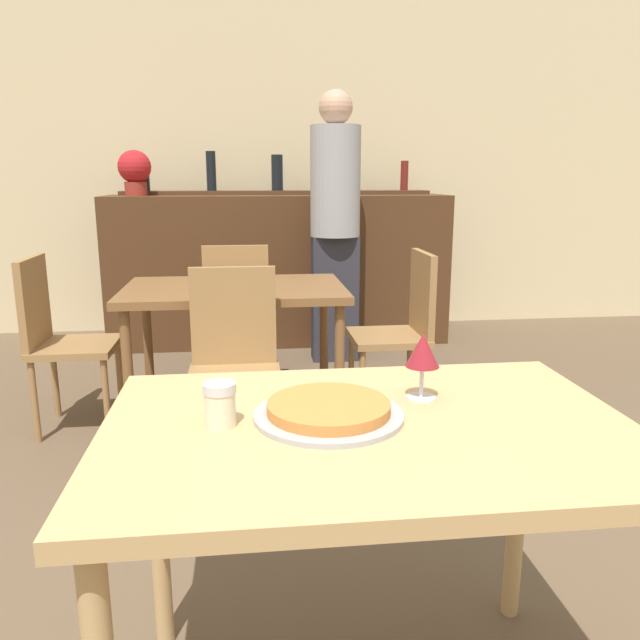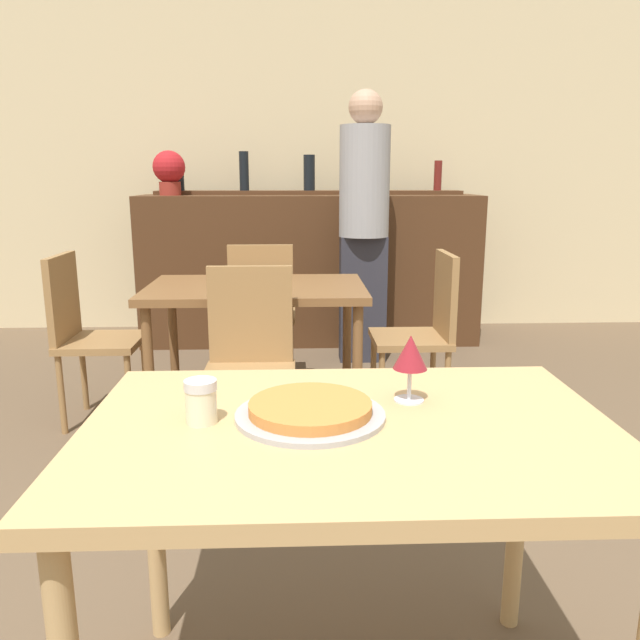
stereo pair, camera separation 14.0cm
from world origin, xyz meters
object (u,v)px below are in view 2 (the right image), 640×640
chair_far_side_front (250,355)px  chair_far_side_back (262,306)px  chair_far_side_left (85,328)px  wine_glass (410,354)px  chair_far_side_right (425,325)px  pizza_tray (310,411)px  cheese_shaker (201,401)px  person_standing (364,218)px  potted_plant (169,170)px

chair_far_side_front → chair_far_side_back: 1.07m
chair_far_side_left → wine_glass: size_ratio=5.63×
chair_far_side_right → wine_glass: wine_glass is taller
chair_far_side_back → wine_glass: bearing=101.3°
chair_far_side_right → pizza_tray: size_ratio=2.73×
cheese_shaker → person_standing: person_standing is taller
chair_far_side_front → pizza_tray: bearing=-80.3°
chair_far_side_front → chair_far_side_back: bearing=90.0°
wine_glass → pizza_tray: bearing=-157.5°
chair_far_side_front → cheese_shaker: size_ratio=9.42×
chair_far_side_back → chair_far_side_right: size_ratio=1.00×
pizza_tray → wine_glass: wine_glass is taller
chair_far_side_front → wine_glass: 1.42m
chair_far_side_front → wine_glass: wine_glass is taller
chair_far_side_right → chair_far_side_back: bearing=-121.0°
chair_far_side_right → cheese_shaker: (-0.89, -1.94, 0.31)m
chair_far_side_back → chair_far_side_left: bearing=31.0°
chair_far_side_back → cheese_shaker: bearing=90.1°
chair_far_side_back → potted_plant: (-0.73, 1.08, 0.81)m
chair_far_side_right → person_standing: person_standing is taller
chair_far_side_front → chair_far_side_right: 1.04m
wine_glass → potted_plant: (-1.20, 3.45, 0.44)m
chair_far_side_back → potted_plant: bearing=-56.0°
chair_far_side_back → wine_glass: wine_glass is taller
chair_far_side_right → person_standing: 1.22m
chair_far_side_left → chair_far_side_right: same height
chair_far_side_back → person_standing: 1.00m
potted_plant → cheese_shaker: bearing=-78.3°
chair_far_side_front → pizza_tray: chair_far_side_front is taller
chair_far_side_back → chair_far_side_left: 1.04m
pizza_tray → potted_plant: bearing=105.3°
chair_far_side_front → cheese_shaker: chair_far_side_front is taller
chair_far_side_front → chair_far_side_back: size_ratio=1.00×
chair_far_side_right → potted_plant: 2.43m
chair_far_side_back → cheese_shaker: size_ratio=9.42×
person_standing → chair_far_side_front: bearing=-112.5°
chair_far_side_left → chair_far_side_right: (1.79, 0.00, 0.00)m
cheese_shaker → chair_far_side_back: bearing=90.1°
chair_far_side_left → cheese_shaker: 2.16m
person_standing → wine_glass: 2.92m
chair_far_side_front → chair_far_side_back: (0.00, 1.07, 0.00)m
chair_far_side_right → potted_plant: size_ratio=2.73×
chair_far_side_front → chair_far_side_left: same height
chair_far_side_right → cheese_shaker: size_ratio=9.42×
chair_far_side_front → person_standing: bearing=67.5°
chair_far_side_back → chair_far_side_right: 1.04m
chair_far_side_back → cheese_shaker: (0.00, -2.47, 0.31)m
pizza_tray → cheese_shaker: cheese_shaker is taller
wine_glass → chair_far_side_front: bearing=110.1°
chair_far_side_front → chair_far_side_back: same height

